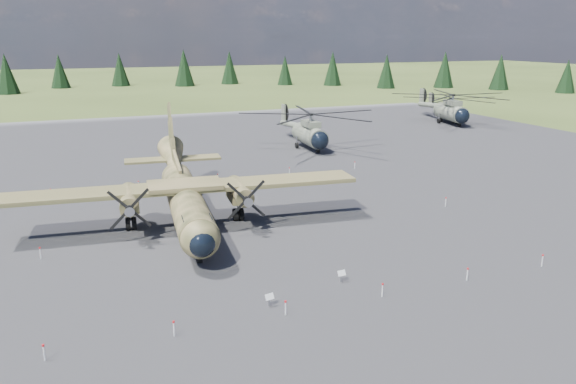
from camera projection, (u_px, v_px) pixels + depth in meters
name	position (u px, v px, depth m)	size (l,w,h in m)	color
ground	(270.00, 229.00, 43.80)	(500.00, 500.00, 0.00)	#56662D
apron	(234.00, 197.00, 52.75)	(120.00, 120.00, 0.04)	slate
transport_plane	(184.00, 192.00, 44.56)	(27.42, 24.81, 9.02)	#393B20
helicopter_near	(309.00, 124.00, 73.95)	(20.26, 23.13, 4.87)	slate
helicopter_mid	(451.00, 103.00, 95.34)	(23.68, 25.41, 5.18)	slate
helicopter_far	(451.00, 105.00, 97.76)	(20.67, 21.43, 4.31)	slate
info_placard_left	(269.00, 298.00, 31.11)	(0.53, 0.30, 0.78)	gray
info_placard_right	(341.00, 274.00, 34.21)	(0.52, 0.26, 0.79)	gray
barrier_fence	(265.00, 224.00, 43.43)	(33.12, 29.62, 0.85)	white
treeline	(277.00, 157.00, 46.93)	(282.71, 287.50, 10.97)	black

